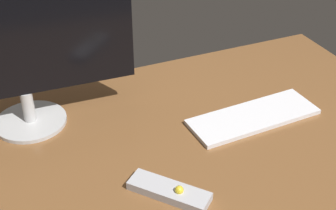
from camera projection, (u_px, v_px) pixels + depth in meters
desk at (175, 149)px, 123.44cm from camera, size 140.00×84.00×2.00cm
monitor at (15, 40)px, 117.42cm from camera, size 58.96×19.18×45.35cm
keyboard at (253, 117)px, 132.48cm from camera, size 37.05×14.49×1.22cm
media_remote at (169, 191)px, 107.55cm from camera, size 16.51×17.96×3.37cm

